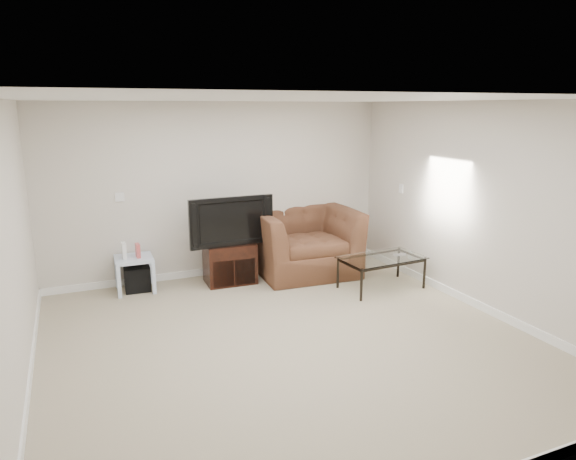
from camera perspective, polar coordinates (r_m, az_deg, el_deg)
name	(u,v)px	position (r m, az deg, el deg)	size (l,w,h in m)	color
floor	(289,341)	(5.59, 0.15, -12.18)	(5.00, 5.00, 0.00)	tan
ceiling	(289,99)	(5.04, 0.16, 14.36)	(5.00, 5.00, 0.00)	white
wall_back	(221,190)	(7.49, -7.48, 4.40)	(5.00, 0.02, 2.50)	silver
wall_left	(11,254)	(4.80, -28.44, -2.36)	(0.02, 5.00, 2.50)	silver
wall_right	(481,208)	(6.56, 20.65, 2.33)	(0.02, 5.00, 2.50)	silver
plate_back	(120,197)	(7.23, -18.19, 3.50)	(0.12, 0.02, 0.12)	white
plate_right_switch	(401,189)	(7.76, 12.45, 4.51)	(0.02, 0.09, 0.13)	white
plate_right_outlet	(410,256)	(7.73, 13.38, -2.80)	(0.02, 0.08, 0.12)	white
tv_stand	(230,263)	(7.28, -6.48, -3.64)	(0.68, 0.48, 0.57)	black
dvd_player	(230,251)	(7.19, -6.44, -2.28)	(0.40, 0.28, 0.06)	black
television	(229,220)	(7.10, -6.55, 1.12)	(1.10, 0.22, 0.68)	black
side_table	(135,274)	(7.23, -16.66, -4.70)	(0.49, 0.49, 0.47)	silver
subwoofer	(137,278)	(7.27, -16.40, -5.15)	(0.33, 0.33, 0.33)	black
game_console	(124,251)	(7.10, -17.77, -2.22)	(0.05, 0.16, 0.22)	white
game_case	(138,251)	(7.12, -16.35, -2.20)	(0.05, 0.14, 0.19)	#CC4C4C
recliner	(304,231)	(7.59, 1.83, -0.07)	(1.47, 0.95, 1.28)	#523721
coffee_table	(381,273)	(7.14, 10.31, -4.70)	(1.12, 0.63, 0.44)	black
remote	(400,255)	(7.21, 12.29, -2.69)	(0.18, 0.05, 0.02)	#B2B2B7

